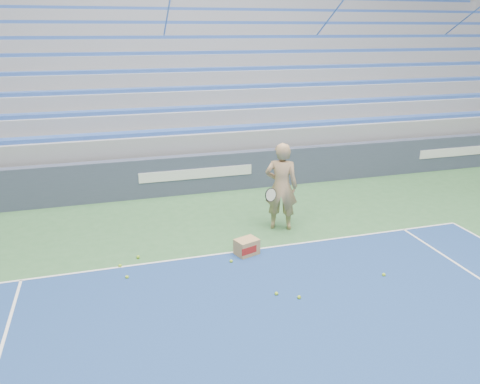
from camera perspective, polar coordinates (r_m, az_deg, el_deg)
name	(u,v)px	position (r m, az deg, el deg)	size (l,w,h in m)	color
sponsor_barrier	(196,174)	(13.30, -5.40, 2.22)	(30.00, 0.32, 1.10)	#394157
bleachers	(165,86)	(18.48, -9.15, 12.59)	(31.00, 9.15, 7.30)	gray
tennis_player	(281,187)	(10.71, 5.04, 0.66)	(1.05, 1.00, 2.05)	tan
ball_box	(247,247)	(9.72, 0.82, -6.71)	(0.54, 0.47, 0.34)	tan
tennis_ball_0	(120,266)	(9.58, -14.42, -8.70)	(0.07, 0.07, 0.07)	#9FD02A
tennis_ball_1	(127,277)	(9.14, -13.61, -10.05)	(0.07, 0.07, 0.07)	#9FD02A
tennis_ball_2	(276,294)	(8.42, 4.46, -12.26)	(0.07, 0.07, 0.07)	#9FD02A
tennis_ball_3	(138,257)	(9.84, -12.32, -7.75)	(0.07, 0.07, 0.07)	#9FD02A
tennis_ball_4	(231,261)	(9.45, -1.09, -8.43)	(0.07, 0.07, 0.07)	#9FD02A
tennis_ball_5	(299,297)	(8.36, 7.22, -12.61)	(0.07, 0.07, 0.07)	#9FD02A
tennis_ball_6	(384,275)	(9.38, 17.13, -9.62)	(0.07, 0.07, 0.07)	#9FD02A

